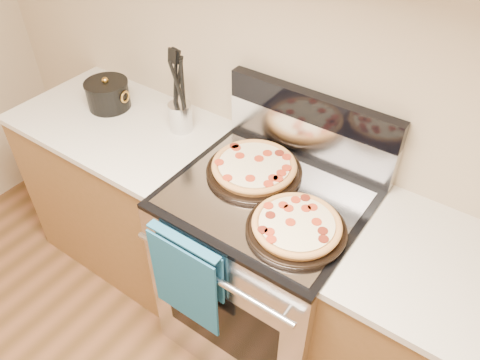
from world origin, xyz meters
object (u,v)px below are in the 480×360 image
Objects in this scene: pepperoni_pizza_front at (296,226)px; saucepan at (108,96)px; pepperoni_pizza_back at (254,168)px; range_body at (264,270)px; utensil_crock at (181,117)px.

pepperoni_pizza_front is 1.21m from saucepan.
pepperoni_pizza_back is at bearing 149.09° from pepperoni_pizza_front.
pepperoni_pizza_back is 0.35m from pepperoni_pizza_front.
range_body is at bearing -5.72° from saucepan.
saucepan is at bearing 178.05° from pepperoni_pizza_back.
saucepan is at bearing 169.89° from pepperoni_pizza_front.
pepperoni_pizza_front reaches higher than range_body.
range_body is 0.52m from pepperoni_pizza_back.
pepperoni_pizza_back is at bearing -1.95° from saucepan.
pepperoni_pizza_back is 1.08× the size of pepperoni_pizza_front.
saucepan is (-1.19, 0.21, 0.02)m from pepperoni_pizza_front.
pepperoni_pizza_back is at bearing 148.49° from range_body.
utensil_crock is (-0.77, 0.27, 0.03)m from pepperoni_pizza_front.
pepperoni_pizza_front is (0.19, -0.11, 0.50)m from range_body.
saucepan is (-0.89, 0.03, 0.02)m from pepperoni_pizza_back.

